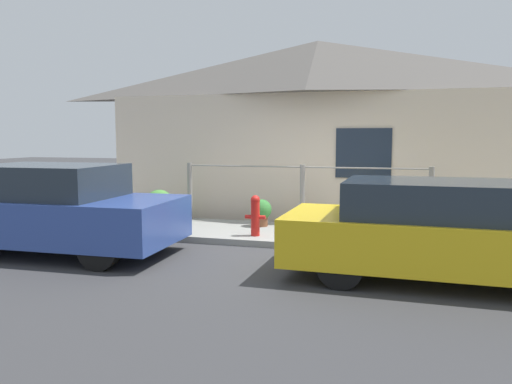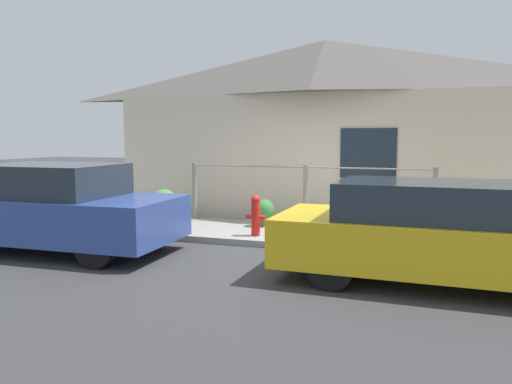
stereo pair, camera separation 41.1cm
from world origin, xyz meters
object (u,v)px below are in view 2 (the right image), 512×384
(car_left, at_px, (58,208))
(fire_hydrant, at_px, (256,215))
(potted_plant_near_hydrant, at_px, (264,211))
(potted_plant_by_fence, at_px, (164,204))
(car_right, at_px, (443,233))
(potted_plant_corner, at_px, (396,220))

(car_left, distance_m, fire_hydrant, 3.27)
(fire_hydrant, bearing_deg, potted_plant_near_hydrant, 98.74)
(car_left, height_order, potted_plant_by_fence, car_left)
(car_right, relative_size, potted_plant_corner, 8.91)
(car_right, height_order, potted_plant_by_fence, car_right)
(fire_hydrant, bearing_deg, potted_plant_by_fence, 160.95)
(potted_plant_by_fence, bearing_deg, car_right, -24.75)
(potted_plant_corner, bearing_deg, potted_plant_near_hydrant, -178.99)
(fire_hydrant, height_order, potted_plant_corner, fire_hydrant)
(fire_hydrant, distance_m, potted_plant_near_hydrant, 0.96)
(potted_plant_corner, bearing_deg, car_right, -75.29)
(car_right, relative_size, fire_hydrant, 5.95)
(potted_plant_near_hydrant, relative_size, potted_plant_by_fence, 0.79)
(potted_plant_near_hydrant, bearing_deg, fire_hydrant, -81.26)
(car_left, bearing_deg, potted_plant_by_fence, 75.57)
(potted_plant_near_hydrant, height_order, potted_plant_by_fence, potted_plant_by_fence)
(fire_hydrant, distance_m, potted_plant_by_fence, 2.37)
(potted_plant_near_hydrant, height_order, potted_plant_corner, potted_plant_near_hydrant)
(car_left, distance_m, potted_plant_near_hydrant, 3.74)
(car_left, height_order, fire_hydrant, car_left)
(car_left, xyz_separation_m, potted_plant_near_hydrant, (2.67, 2.60, -0.30))
(fire_hydrant, bearing_deg, car_left, -149.55)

